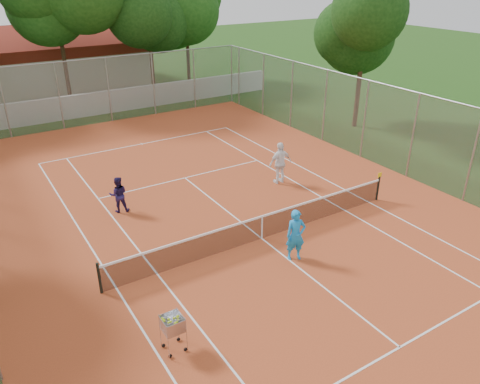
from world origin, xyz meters
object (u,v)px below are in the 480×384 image
ball_hopper (173,332)px  player_near (296,235)px  player_far_right (280,163)px  clubhouse (36,60)px  tennis_net (262,227)px  player_far_left (118,195)px

ball_hopper → player_near: bearing=5.5°
player_far_right → ball_hopper: bearing=41.7°
player_near → player_far_right: size_ratio=0.94×
player_near → clubhouse: bearing=114.4°
tennis_net → clubhouse: 29.12m
tennis_net → ball_hopper: size_ratio=10.32×
tennis_net → player_near: (0.23, -1.64, 0.42)m
tennis_net → player_far_right: player_far_right is taller
tennis_net → ball_hopper: ball_hopper is taller
player_near → ball_hopper: (-5.26, -1.68, -0.33)m
tennis_net → clubhouse: bearing=93.9°
player_far_right → player_far_left: bearing=-6.8°
player_far_left → player_far_right: size_ratio=0.78×
player_near → player_far_right: bearing=78.5°
player_far_right → ball_hopper: size_ratio=1.69×
clubhouse → ball_hopper: clubhouse is taller
ball_hopper → player_far_right: bearing=27.0°
clubhouse → player_far_left: size_ratio=10.90×
player_near → player_far_left: bearing=141.5°
clubhouse → ball_hopper: size_ratio=14.25×
tennis_net → player_near: size_ratio=6.53×
player_far_left → player_far_right: 7.26m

